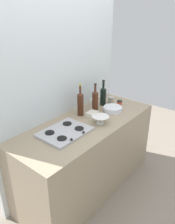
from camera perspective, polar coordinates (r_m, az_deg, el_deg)
The scene contains 13 objects.
ground_plane at distance 2.99m, azimuth 0.00°, elevation -18.05°, with size 6.00×6.00×0.00m, color gray.
counter_block at distance 2.71m, azimuth 0.00°, elevation -11.03°, with size 1.80×0.70×0.90m, color tan.
backsplash_panel at distance 2.62m, azimuth -6.47°, elevation 4.41°, with size 1.90×0.06×2.26m, color silver.
stovetop_hob at distance 2.26m, azimuth -5.81°, elevation -5.07°, with size 0.50×0.38×0.04m.
plate_stack at distance 2.74m, azimuth 6.41°, elevation 0.78°, with size 0.23×0.23×0.06m.
wine_bottle_leftmost at distance 2.69m, azimuth 1.96°, elevation 2.92°, with size 0.07×0.07×0.35m.
wine_bottle_mid_left at distance 2.58m, azimuth -1.82°, elevation 2.19°, with size 0.07×0.07×0.38m.
wine_bottle_mid_right at distance 2.88m, azimuth 4.01°, elevation 4.23°, with size 0.08×0.08×0.33m.
mixing_bowl at distance 2.43m, azimuth 3.30°, elevation -1.89°, with size 0.19×0.19×0.08m.
butter_dish at distance 2.60m, azimuth 1.17°, elevation -0.53°, with size 0.14×0.10×0.05m, color silver.
utensil_crock at distance 2.82m, azimuth 1.73°, elevation 2.31°, with size 0.10×0.10×0.27m.
condiment_jar_front at distance 2.88m, azimuth 8.18°, elevation 2.14°, with size 0.06×0.06×0.08m.
condiment_jar_rear at distance 2.99m, azimuth 6.00°, elevation 3.11°, with size 0.07×0.07×0.08m.
Camera 1 is at (-1.71, -1.40, 2.03)m, focal length 35.82 mm.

